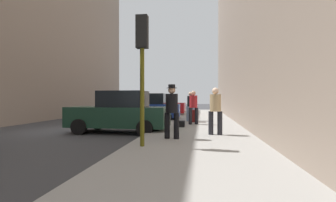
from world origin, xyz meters
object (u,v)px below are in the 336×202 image
parked_blue_sedan (148,108)px  pedestrian_with_fedora (172,109)px  pedestrian_in_jeans (191,105)px  traffic_light (142,52)px  duffel_bag (181,124)px  rolling_suitcase (195,116)px  pedestrian_in_red_jacket (193,106)px  parked_red_hatchback (161,106)px  fire_hydrant (177,113)px  pedestrian_in_tan_coat (215,108)px  parked_dark_green_sedan (120,113)px

parked_blue_sedan → pedestrian_with_fedora: (2.51, -8.18, 0.29)m
parked_blue_sedan → pedestrian_in_jeans: size_ratio=2.49×
traffic_light → duffel_bag: 5.67m
pedestrian_in_jeans → rolling_suitcase: 1.01m
pedestrian_in_red_jacket → duffel_bag: (-0.52, -1.26, -0.81)m
parked_red_hatchback → rolling_suitcase: (3.08, -7.14, -0.36)m
pedestrian_with_fedora → pedestrian_in_red_jacket: (0.55, 4.88, -0.03)m
traffic_light → duffel_bag: bearing=82.4°
fire_hydrant → pedestrian_in_red_jacket: size_ratio=0.41×
duffel_bag → pedestrian_with_fedora: bearing=-90.4°
pedestrian_in_tan_coat → rolling_suitcase: (-0.89, 5.11, -0.61)m
duffel_bag → parked_red_hatchback: bearing=104.5°
rolling_suitcase → duffel_bag: (-0.55, -2.62, -0.20)m
parked_blue_sedan → duffel_bag: bearing=-60.9°
parked_blue_sedan → parked_red_hatchback: (0.00, 5.20, 0.00)m
parked_blue_sedan → pedestrian_in_red_jacket: pedestrian_in_red_jacket is taller
parked_blue_sedan → parked_red_hatchback: size_ratio=1.01×
pedestrian_in_tan_coat → duffel_bag: size_ratio=3.89×
parked_dark_green_sedan → rolling_suitcase: 4.96m
rolling_suitcase → traffic_light: bearing=-99.1°
parked_dark_green_sedan → fire_hydrant: bearing=75.6°
traffic_light → duffel_bag: size_ratio=8.18×
parked_dark_green_sedan → pedestrian_in_red_jacket: 3.97m
parked_red_hatchback → duffel_bag: 10.10m
parked_red_hatchback → pedestrian_in_red_jacket: bearing=-70.2°
pedestrian_in_red_jacket → parked_red_hatchback: bearing=109.8°
traffic_light → parked_blue_sedan: bearing=100.9°
parked_dark_green_sedan → fire_hydrant: size_ratio=6.04×
pedestrian_in_jeans → duffel_bag: (-0.29, -3.38, -0.81)m
fire_hydrant → parked_dark_green_sedan: bearing=-104.4°
pedestrian_with_fedora → fire_hydrant: bearing=94.3°
pedestrian_in_tan_coat → rolling_suitcase: size_ratio=1.64×
pedestrian_in_tan_coat → parked_red_hatchback: bearing=108.0°
fire_hydrant → rolling_suitcase: bearing=-67.9°
pedestrian_in_jeans → traffic_light: bearing=-96.5°
fire_hydrant → pedestrian_in_red_jacket: (1.25, -4.50, 0.61)m
parked_dark_green_sedan → parked_blue_sedan: bearing=90.0°
traffic_light → rolling_suitcase: bearing=80.9°
fire_hydrant → traffic_light: 11.06m
parked_red_hatchback → pedestrian_in_red_jacket: 9.03m
parked_blue_sedan → pedestrian_in_jeans: bearing=-22.8°
traffic_light → rolling_suitcase: traffic_light is taller
traffic_light → parked_dark_green_sedan: bearing=115.9°
parked_blue_sedan → pedestrian_with_fedora: size_ratio=2.39×
parked_dark_green_sedan → pedestrian_in_tan_coat: pedestrian_in_tan_coat is taller
parked_red_hatchback → pedestrian_with_fedora: 13.62m
parked_red_hatchback → rolling_suitcase: 7.79m
traffic_light → pedestrian_with_fedora: 2.27m
pedestrian_in_red_jacket → parked_blue_sedan: bearing=132.8°
parked_red_hatchback → duffel_bag: parked_red_hatchback is taller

